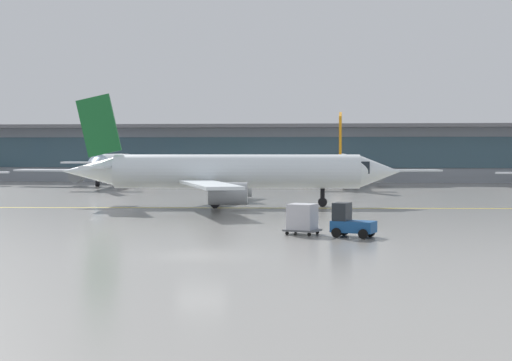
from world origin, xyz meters
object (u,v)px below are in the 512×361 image
object	(u,v)px
taxiing_regional_jet	(232,173)
gate_airplane_1	(114,165)
baggage_tug	(350,222)
cargo_dolly_lead	(302,218)
gate_airplane_2	(342,165)

from	to	relation	value
taxiing_regional_jet	gate_airplane_1	bearing A→B (deg)	116.29
taxiing_regional_jet	baggage_tug	distance (m)	26.95
gate_airplane_1	cargo_dolly_lead	size ratio (longest dim) A/B	12.39
cargo_dolly_lead	baggage_tug	bearing A→B (deg)	-0.00
gate_airplane_2	baggage_tug	world-z (taller)	gate_airplane_2
gate_airplane_2	taxiing_regional_jet	size ratio (longest dim) A/B	0.97
gate_airplane_1	baggage_tug	xyz separation A→B (m)	(32.59, -64.16, -2.22)
taxiing_regional_jet	cargo_dolly_lead	distance (m)	24.89
gate_airplane_2	baggage_tug	size ratio (longest dim) A/B	10.72
gate_airplane_1	cargo_dolly_lead	xyz separation A→B (m)	(29.63, -63.03, -2.06)
taxiing_regional_jet	cargo_dolly_lead	size ratio (longest dim) A/B	12.76
baggage_tug	cargo_dolly_lead	bearing A→B (deg)	180.00
taxiing_regional_jet	gate_airplane_2	bearing A→B (deg)	71.70
baggage_tug	gate_airplane_2	bearing A→B (deg)	109.84
gate_airplane_2	baggage_tug	distance (m)	67.25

